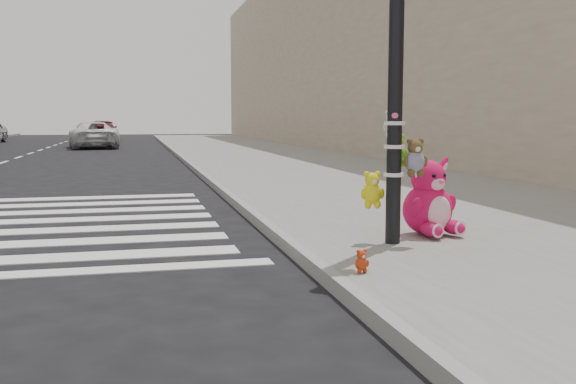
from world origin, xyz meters
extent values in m
plane|color=black|center=(0.00, 0.00, 0.00)|extent=(120.00, 120.00, 0.00)
cube|color=slate|center=(5.00, 10.00, 0.07)|extent=(7.00, 80.00, 0.14)
cube|color=gray|center=(1.55, 10.00, 0.07)|extent=(0.12, 80.00, 0.15)
cube|color=#BCAB90|center=(10.50, 20.00, 5.00)|extent=(5.00, 60.00, 10.00)
cylinder|color=black|center=(2.60, 1.80, 2.14)|extent=(0.16, 0.16, 4.00)
cylinder|color=white|center=(2.60, 1.80, 0.89)|extent=(0.22, 0.22, 0.04)
cylinder|color=white|center=(2.60, 1.80, 1.19)|extent=(0.22, 0.22, 0.04)
cylinder|color=white|center=(2.60, 1.80, 1.44)|extent=(0.22, 0.22, 0.04)
ellipsoid|color=#DE1256|center=(3.11, 1.91, 0.22)|extent=(0.27, 0.35, 0.17)
ellipsoid|color=#DE1256|center=(3.43, 1.99, 0.22)|extent=(0.27, 0.35, 0.17)
ellipsoid|color=#DE1256|center=(3.20, 2.20, 0.44)|extent=(0.71, 0.64, 0.59)
ellipsoid|color=#F9BFD1|center=(3.25, 2.00, 0.42)|extent=(0.35, 0.20, 0.39)
sphere|color=#DE1256|center=(3.20, 2.20, 0.81)|extent=(0.50, 0.50, 0.41)
ellipsoid|color=#DE1256|center=(3.02, 2.17, 0.86)|extent=(0.29, 0.16, 0.41)
ellipsoid|color=#DE1256|center=(3.37, 2.27, 0.86)|extent=(0.29, 0.16, 0.41)
imported|color=silver|center=(-2.17, 29.82, 0.67)|extent=(2.83, 5.09, 1.35)
imported|color=#54181C|center=(-2.20, 41.04, 0.68)|extent=(2.03, 4.73, 1.36)
camera|label=1|loc=(-0.11, -4.62, 1.48)|focal=40.00mm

